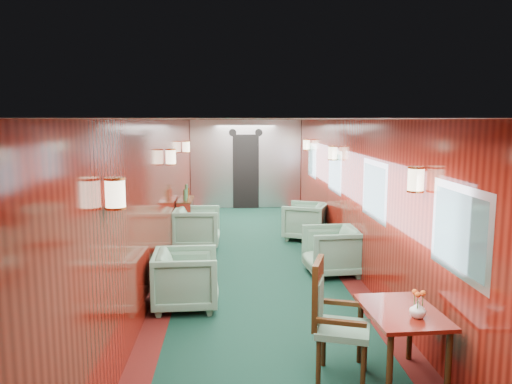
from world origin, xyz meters
TOP-DOWN VIEW (x-y plane):
  - room at (0.00, 0.00)m, footprint 12.00×12.10m
  - bulkhead at (0.00, 5.91)m, footprint 2.98×0.17m
  - windows_right at (1.49, 0.25)m, footprint 0.02×8.60m
  - wall_sconces at (0.00, 0.57)m, footprint 2.97×7.97m
  - dining_table at (1.08, -3.34)m, footprint 0.69×0.95m
  - side_chair at (0.46, -3.22)m, footprint 0.62×0.64m
  - credenza at (-1.34, 2.30)m, footprint 0.29×0.93m
  - flower_vase at (1.16, -3.52)m, footprint 0.18×0.18m
  - armchair_left_near at (-1.03, -1.39)m, footprint 0.85×0.83m
  - armchair_left_far at (-1.07, 1.65)m, footprint 0.86×0.84m
  - armchair_right_near at (1.12, -0.12)m, footprint 0.88×0.86m
  - armchair_right_far at (1.06, 2.20)m, footprint 1.05×1.04m

SIDE VIEW (x-z plane):
  - armchair_right_far at x=1.06m, z-range 0.00..0.74m
  - armchair_right_near at x=1.12m, z-range 0.00..0.75m
  - armchair_left_near at x=-1.03m, z-range 0.00..0.75m
  - armchair_left_far at x=-1.07m, z-range 0.00..0.77m
  - credenza at x=-1.34m, z-range -0.13..0.98m
  - dining_table at x=1.08m, z-range 0.23..0.92m
  - side_chair at x=0.46m, z-range 0.05..1.17m
  - flower_vase at x=1.16m, z-range 0.69..0.84m
  - bulkhead at x=0.00m, z-range -0.01..2.38m
  - windows_right at x=1.49m, z-range 1.05..1.85m
  - room at x=0.00m, z-range 0.43..2.83m
  - wall_sconces at x=0.00m, z-range 1.66..1.91m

